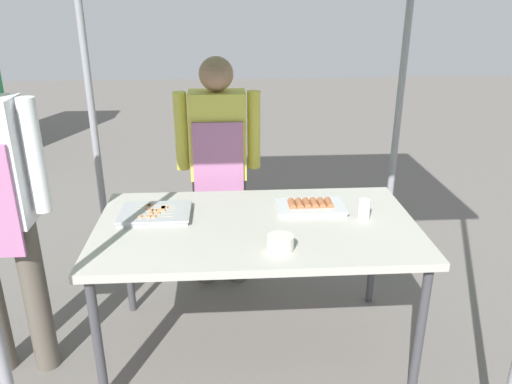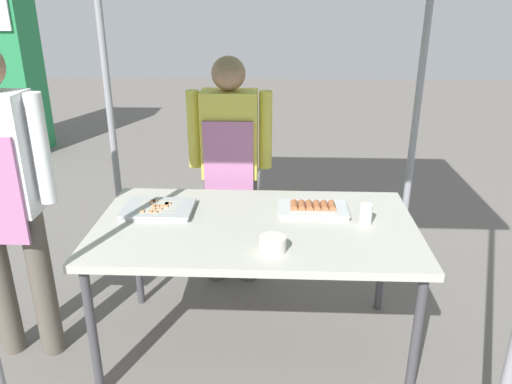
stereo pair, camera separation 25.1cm
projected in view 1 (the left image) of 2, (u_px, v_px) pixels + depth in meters
name	position (u px, v px, depth m)	size (l,w,h in m)	color
ground_plane	(257.00, 345.00, 2.80)	(18.00, 18.00, 0.00)	#66605B
stall_table	(257.00, 233.00, 2.54)	(1.60, 0.90, 0.75)	#B7B2A8
tray_grilled_sausages	(310.00, 207.00, 2.67)	(0.36, 0.22, 0.06)	silver
tray_meat_skewers	(155.00, 214.00, 2.59)	(0.36, 0.26, 0.04)	#ADADB2
condiment_bowl	(280.00, 243.00, 2.26)	(0.12, 0.12, 0.07)	silver
drink_cup_near_edge	(364.00, 209.00, 2.55)	(0.06, 0.06, 0.11)	white
vendor_woman	(219.00, 158.00, 3.12)	(0.52, 0.22, 1.48)	#595147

